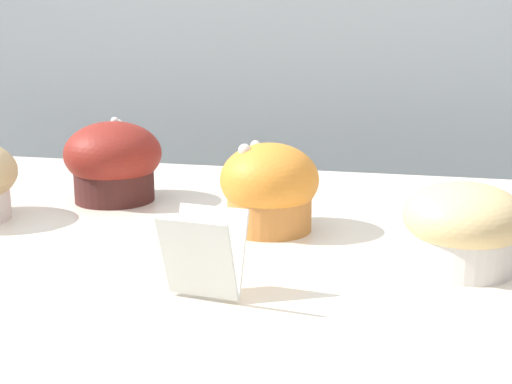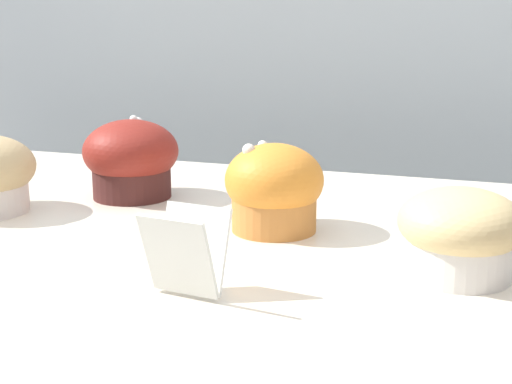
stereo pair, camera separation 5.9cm
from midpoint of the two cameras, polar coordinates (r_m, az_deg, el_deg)
The scene contains 5 objects.
wall_back at distance 1.17m, azimuth 7.98°, elevation 2.60°, with size 3.20×0.10×1.80m, color #A8B2B7.
muffin_front_center at distance 0.63m, azimuth 4.14°, elevation 0.24°, with size 0.09×0.09×0.08m.
muffin_back_left at distance 0.54m, azimuth 19.02°, elevation -3.11°, with size 0.09×0.09×0.07m.
muffin_front_right at distance 0.75m, azimuth -7.78°, elevation 2.62°, with size 0.10×0.10×0.09m.
price_card at distance 0.48m, azimuth -2.14°, elevation -4.91°, with size 0.05×0.05×0.06m.
Camera 2 is at (0.24, -0.52, 1.13)m, focal length 50.00 mm.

